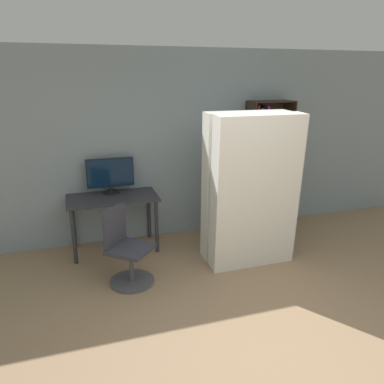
{
  "coord_description": "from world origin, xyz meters",
  "views": [
    {
      "loc": [
        -1.47,
        -2.31,
        2.32
      ],
      "look_at": [
        -0.23,
        1.58,
        1.05
      ],
      "focal_mm": 35.0,
      "sensor_mm": 36.0,
      "label": 1
    }
  ],
  "objects_px": {
    "monitor": "(110,174)",
    "mattress_near": "(256,193)",
    "office_chair": "(127,254)",
    "bookshelf": "(261,168)",
    "mattress_far": "(245,186)"
  },
  "relations": [
    {
      "from": "monitor",
      "to": "mattress_near",
      "type": "xyz_separation_m",
      "value": [
        1.62,
        -1.16,
        -0.07
      ]
    },
    {
      "from": "monitor",
      "to": "office_chair",
      "type": "distance_m",
      "value": 1.29
    },
    {
      "from": "office_chair",
      "to": "bookshelf",
      "type": "distance_m",
      "value": 2.59
    },
    {
      "from": "mattress_far",
      "to": "monitor",
      "type": "bearing_deg",
      "value": 152.5
    },
    {
      "from": "office_chair",
      "to": "bookshelf",
      "type": "xyz_separation_m",
      "value": [
        2.27,
        1.1,
        0.59
      ]
    },
    {
      "from": "monitor",
      "to": "bookshelf",
      "type": "height_order",
      "value": "bookshelf"
    },
    {
      "from": "bookshelf",
      "to": "mattress_far",
      "type": "height_order",
      "value": "bookshelf"
    },
    {
      "from": "bookshelf",
      "to": "mattress_near",
      "type": "bearing_deg",
      "value": -120.4
    },
    {
      "from": "bookshelf",
      "to": "mattress_far",
      "type": "bearing_deg",
      "value": -129.08
    },
    {
      "from": "bookshelf",
      "to": "office_chair",
      "type": "bearing_deg",
      "value": -154.19
    },
    {
      "from": "mattress_near",
      "to": "bookshelf",
      "type": "bearing_deg",
      "value": 59.6
    },
    {
      "from": "monitor",
      "to": "mattress_near",
      "type": "relative_size",
      "value": 0.33
    },
    {
      "from": "monitor",
      "to": "office_chair",
      "type": "height_order",
      "value": "monitor"
    },
    {
      "from": "bookshelf",
      "to": "mattress_far",
      "type": "distance_m",
      "value": 1.08
    },
    {
      "from": "office_chair",
      "to": "mattress_near",
      "type": "bearing_deg",
      "value": -2.23
    }
  ]
}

